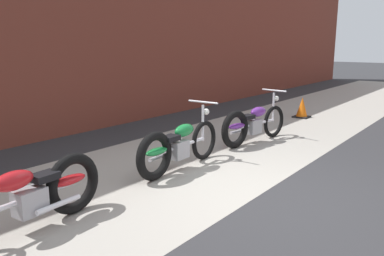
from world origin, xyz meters
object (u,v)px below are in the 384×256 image
(motorcycle_red, at_px, (36,194))
(traffic_cone, at_px, (302,108))
(motorcycle_green, at_px, (175,147))
(motorcycle_purple, at_px, (251,124))

(motorcycle_red, distance_m, traffic_cone, 8.00)
(motorcycle_green, distance_m, traffic_cone, 5.60)
(motorcycle_green, height_order, traffic_cone, motorcycle_green)
(motorcycle_red, height_order, traffic_cone, motorcycle_red)
(motorcycle_purple, relative_size, traffic_cone, 3.64)
(traffic_cone, bearing_deg, motorcycle_red, -177.84)
(motorcycle_red, bearing_deg, traffic_cone, 178.39)
(motorcycle_purple, height_order, traffic_cone, motorcycle_purple)
(motorcycle_red, relative_size, motorcycle_green, 1.00)
(motorcycle_purple, bearing_deg, traffic_cone, 12.83)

